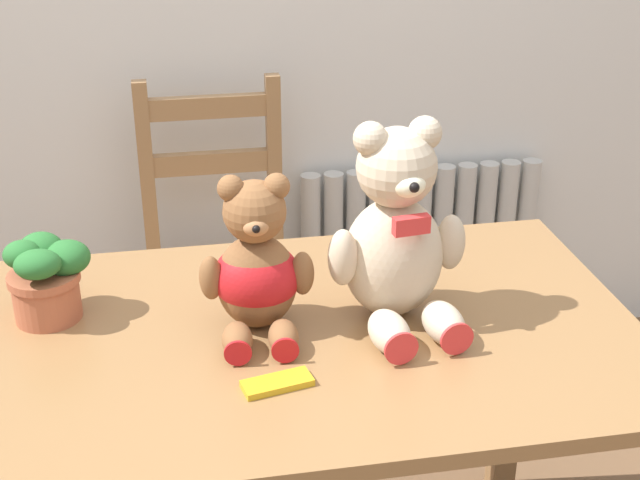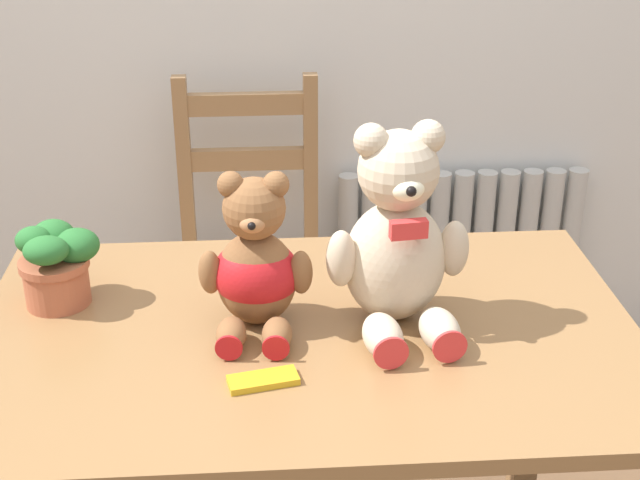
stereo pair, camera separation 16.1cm
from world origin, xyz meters
TOP-DOWN VIEW (x-y plane):
  - radiator at (0.53, 1.44)m, footprint 0.77×0.10m
  - dining_table at (0.00, 0.39)m, footprint 1.23×0.78m
  - wooden_chair_behind at (-0.11, 1.22)m, footprint 0.40×0.44m
  - teddy_bear_left at (-0.09, 0.42)m, footprint 0.21×0.22m
  - teddy_bear_right at (0.17, 0.41)m, footprint 0.27×0.28m
  - potted_plant at (-0.47, 0.53)m, footprint 0.15×0.15m
  - chocolate_bar at (-0.08, 0.22)m, footprint 0.12×0.07m

SIDE VIEW (x-z plane):
  - radiator at x=0.53m, z-range -0.03..0.61m
  - wooden_chair_behind at x=-0.11m, z-range -0.03..0.95m
  - dining_table at x=0.00m, z-range 0.26..1.03m
  - chocolate_bar at x=-0.08m, z-range 0.76..0.77m
  - potted_plant at x=-0.47m, z-range 0.77..0.93m
  - teddy_bear_left at x=-0.09m, z-range 0.73..1.03m
  - teddy_bear_right at x=0.17m, z-range 0.74..1.12m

